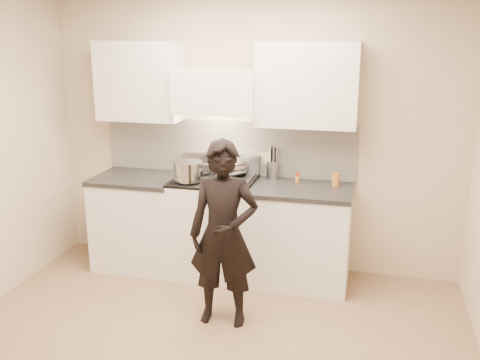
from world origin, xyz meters
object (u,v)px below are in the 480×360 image
Objects in this scene: wok at (231,165)px; utensil_crock at (273,169)px; counter_right at (300,235)px; person at (224,234)px; stove at (214,226)px.

utensil_crock is at bearing 18.88° from wok.
wok is at bearing 170.65° from counter_right.
stove is at bearing 107.67° from person.
wok is at bearing -161.12° from utensil_crock.
stove is 1.04× the size of counter_right.
counter_right is at bearing 56.84° from person.
stove is 2.00× the size of wok.
stove is at bearing -154.56° from utensil_crock.
person is at bearing -68.66° from stove.
person reaches higher than stove.
wok is (-0.70, 0.11, 0.60)m from counter_right.
wok reaches higher than stove.
stove is 0.64× the size of person.
counter_right is 1.92× the size of wok.
utensil_crock is at bearing 77.34° from person.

